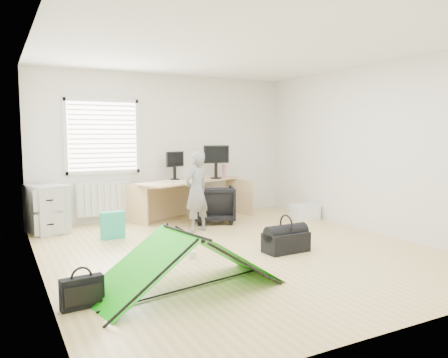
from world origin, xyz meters
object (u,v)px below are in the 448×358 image
monitor_left (175,169)px  kite (186,261)px  thermos (224,171)px  person (197,192)px  monitor_right (216,166)px  storage_crate (305,212)px  desk (190,199)px  duffel_bag (286,242)px  filing_cabinet (47,209)px  office_chair (214,204)px  laptop_bag (82,292)px

monitor_left → kite: size_ratio=0.21×
thermos → person: bearing=-134.2°
monitor_right → storage_crate: 1.89m
desk → duffel_bag: desk is taller
duffel_bag → thermos: bearing=77.0°
filing_cabinet → monitor_left: bearing=-13.6°
monitor_left → monitor_right: size_ratio=0.83×
filing_cabinet → thermos: 3.32m
office_chair → storage_crate: 1.73m
thermos → desk: bearing=-172.6°
thermos → person: person is taller
monitor_left → person: 1.23m
kite → duffel_bag: bearing=11.0°
desk → monitor_right: 0.80m
desk → filing_cabinet: bearing=156.4°
desk → filing_cabinet: size_ratio=2.76×
office_chair → duffel_bag: office_chair is taller
monitor_left → storage_crate: 2.57m
filing_cabinet → person: (2.18, -1.05, 0.27)m
thermos → kite: (-2.31, -3.55, -0.57)m
person → duffel_bag: bearing=86.9°
monitor_left → storage_crate: bearing=-49.2°
desk → kite: (-1.54, -3.45, -0.07)m
monitor_right → kite: monitor_right is taller
thermos → filing_cabinet: bearing=-178.4°
laptop_bag → kite: bearing=-7.0°
office_chair → person: (-0.59, -0.53, 0.33)m
monitor_right → kite: size_ratio=0.25×
duffel_bag → monitor_left: bearing=97.1°
monitor_right → kite: 4.07m
thermos → monitor_left: bearing=176.6°
filing_cabinet → monitor_left: size_ratio=1.92×
office_chair → monitor_left: bearing=-30.9°
laptop_bag → desk: bearing=47.2°
thermos → office_chair: 0.96m
storage_crate → duffel_bag: (-1.67, -1.72, -0.00)m
kite → monitor_left: bearing=59.4°
filing_cabinet → kite: 3.59m
monitor_right → person: person is taller
filing_cabinet → monitor_right: 3.10m
desk → monitor_right: bearing=-24.9°
thermos → storage_crate: thermos is taller
storage_crate → monitor_left: bearing=151.0°
monitor_left → office_chair: (0.49, -0.66, -0.60)m
office_chair → laptop_bag: bearing=68.5°
laptop_bag → duffel_bag: 2.88m
desk → monitor_right: monitor_right is taller
desk → storage_crate: 2.16m
monitor_right → laptop_bag: bearing=-119.1°
monitor_left → thermos: size_ratio=1.56×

